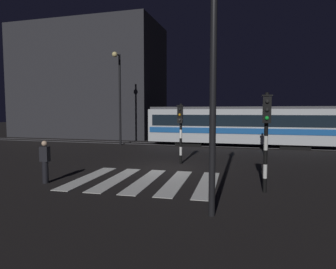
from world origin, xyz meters
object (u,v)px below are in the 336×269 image
at_px(tram, 240,125).
at_px(street_lamp_near_kerb, 213,35).
at_px(traffic_light_corner_far_right, 266,120).
at_px(traffic_light_median_centre, 180,124).
at_px(traffic_light_corner_near_right, 266,127).
at_px(street_lamp_trackside_left, 119,88).
at_px(pedestrian_waiting_at_kerb, 45,161).

bearing_deg(tram, street_lamp_near_kerb, -90.56).
xyz_separation_m(traffic_light_corner_far_right, traffic_light_median_centre, (-4.61, -3.87, -0.15)).
bearing_deg(street_lamp_near_kerb, traffic_light_median_centre, 108.79).
bearing_deg(traffic_light_corner_far_right, traffic_light_median_centre, -139.97).
xyz_separation_m(traffic_light_corner_near_right, street_lamp_near_kerb, (-1.52, -3.03, 2.50)).
height_order(street_lamp_trackside_left, street_lamp_near_kerb, street_lamp_trackside_left).
bearing_deg(street_lamp_near_kerb, pedestrian_waiting_at_kerb, 162.50).
relative_size(traffic_light_corner_far_right, street_lamp_trackside_left, 0.46).
xyz_separation_m(traffic_light_corner_far_right, traffic_light_corner_near_right, (-0.43, -8.65, 0.00)).
bearing_deg(street_lamp_trackside_left, traffic_light_corner_far_right, -17.00).
bearing_deg(street_lamp_trackside_left, street_lamp_near_kerb, -57.45).
relative_size(street_lamp_near_kerb, tram, 0.51).
distance_m(traffic_light_corner_far_right, pedestrian_waiting_at_kerb, 13.06).
xyz_separation_m(traffic_light_median_centre, street_lamp_near_kerb, (2.66, -7.81, 2.65)).
relative_size(traffic_light_corner_near_right, street_lamp_near_kerb, 0.46).
bearing_deg(pedestrian_waiting_at_kerb, tram, 64.68).
height_order(traffic_light_corner_near_right, traffic_light_median_centre, traffic_light_corner_near_right).
distance_m(traffic_light_median_centre, tram, 9.68).
xyz_separation_m(street_lamp_trackside_left, pedestrian_waiting_at_kerb, (2.86, -13.09, -3.96)).
bearing_deg(street_lamp_trackside_left, pedestrian_waiting_at_kerb, -77.67).
xyz_separation_m(traffic_light_corner_far_right, street_lamp_near_kerb, (-1.95, -11.68, 2.51)).
distance_m(traffic_light_corner_far_right, street_lamp_near_kerb, 12.10).
distance_m(traffic_light_corner_near_right, street_lamp_near_kerb, 4.22).
distance_m(traffic_light_corner_far_right, traffic_light_corner_near_right, 8.66).
distance_m(traffic_light_median_centre, street_lamp_near_kerb, 8.66).
height_order(traffic_light_corner_near_right, street_lamp_near_kerb, street_lamp_near_kerb).
height_order(traffic_light_corner_far_right, street_lamp_near_kerb, street_lamp_near_kerb).
bearing_deg(traffic_light_corner_near_right, street_lamp_near_kerb, -116.58).
bearing_deg(street_lamp_near_kerb, traffic_light_corner_near_right, 63.42).
height_order(traffic_light_corner_far_right, street_lamp_trackside_left, street_lamp_trackside_left).
xyz_separation_m(traffic_light_median_centre, pedestrian_waiting_at_kerb, (-4.22, -5.64, -1.30)).
bearing_deg(tram, traffic_light_corner_far_right, -71.62).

